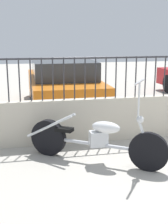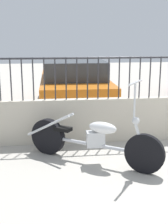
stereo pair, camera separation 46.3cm
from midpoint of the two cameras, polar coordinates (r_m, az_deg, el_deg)
motorcycle_silver at (r=4.97m, az=-1.87°, el=-4.91°), size 2.01×1.46×1.35m
car_orange at (r=8.62m, az=-5.46°, el=5.12°), size 1.82×4.23×1.33m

